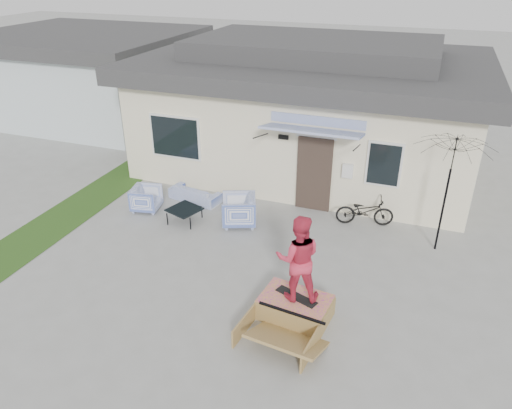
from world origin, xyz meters
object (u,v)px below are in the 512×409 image
(armchair_left, at_px, (146,197))
(bicycle, at_px, (365,208))
(loveseat, at_px, (195,191))
(armchair_right, at_px, (239,209))
(coffee_table, at_px, (185,215))
(skate_ramp, at_px, (295,307))
(skater, at_px, (298,257))
(patio_umbrella, at_px, (448,183))
(skateboard, at_px, (296,296))

(armchair_left, xyz_separation_m, bicycle, (5.81, 1.25, 0.10))
(loveseat, relative_size, armchair_right, 1.74)
(coffee_table, height_order, skate_ramp, skate_ramp)
(skate_ramp, distance_m, skater, 1.16)
(patio_umbrella, bearing_deg, coffee_table, -172.12)
(bicycle, height_order, skate_ramp, bicycle)
(armchair_right, xyz_separation_m, bicycle, (3.11, 1.11, 0.04))
(loveseat, bearing_deg, armchair_left, 54.93)
(coffee_table, height_order, patio_umbrella, patio_umbrella)
(armchair_right, height_order, patio_umbrella, patio_umbrella)
(loveseat, height_order, bicycle, bicycle)
(skate_ramp, bearing_deg, skateboard, 90.00)
(skateboard, bearing_deg, skater, 20.10)
(skater, bearing_deg, skateboard, -16.79)
(patio_umbrella, xyz_separation_m, skater, (-2.51, -3.51, -0.37))
(bicycle, bearing_deg, loveseat, 79.36)
(loveseat, xyz_separation_m, skater, (4.12, -3.85, 1.08))
(armchair_left, relative_size, skater, 0.43)
(bicycle, bearing_deg, skate_ramp, 156.69)
(coffee_table, relative_size, patio_umbrella, 0.34)
(skateboard, bearing_deg, patio_umbrella, 74.54)
(armchair_right, xyz_separation_m, skater, (2.43, -3.01, 0.93))
(bicycle, xyz_separation_m, skate_ramp, (-0.69, -4.16, -0.26))
(skater, bearing_deg, skate_ramp, 66.44)
(coffee_table, height_order, skateboard, skateboard)
(bicycle, bearing_deg, skater, 156.67)
(loveseat, height_order, skater, skater)
(bicycle, distance_m, patio_umbrella, 2.31)
(armchair_left, bearing_deg, loveseat, -57.23)
(skateboard, xyz_separation_m, skater, (0.00, 0.00, 0.91))
(patio_umbrella, bearing_deg, skater, -125.56)
(armchair_right, xyz_separation_m, patio_umbrella, (4.94, 0.50, 1.31))
(patio_umbrella, bearing_deg, bicycle, 161.49)
(coffee_table, bearing_deg, skateboard, -34.52)
(loveseat, xyz_separation_m, patio_umbrella, (6.63, -0.34, 1.45))
(skate_ramp, bearing_deg, loveseat, 143.38)
(armchair_left, height_order, skateboard, armchair_left)
(loveseat, distance_m, armchair_left, 1.41)
(bicycle, distance_m, skater, 4.27)
(skateboard, bearing_deg, loveseat, 157.08)
(armchair_left, relative_size, skate_ramp, 0.43)
(loveseat, distance_m, skateboard, 5.64)
(armchair_left, relative_size, skateboard, 0.86)
(coffee_table, distance_m, bicycle, 4.76)
(coffee_table, bearing_deg, armchair_left, 169.79)
(bicycle, relative_size, patio_umbrella, 0.68)
(armchair_left, height_order, armchair_right, armchair_right)
(loveseat, distance_m, coffee_table, 1.25)
(coffee_table, bearing_deg, armchair_right, 15.04)
(armchair_right, relative_size, patio_umbrella, 0.40)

